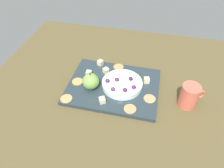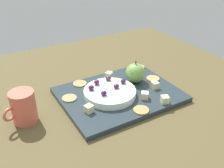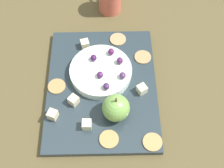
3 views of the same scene
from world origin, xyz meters
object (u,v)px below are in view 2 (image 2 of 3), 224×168
Objects in this scene: serving_dish at (110,93)px; grape_5 at (116,86)px; apple_whole at (135,73)px; cracker_3 at (138,67)px; cheese_cube_2 at (89,109)px; cheese_cube_3 at (155,85)px; cheese_cube_1 at (109,75)px; grape_3 at (104,93)px; grape_2 at (91,87)px; platter at (119,95)px; cheese_cube_0 at (145,95)px; grape_0 at (123,81)px; grape_4 at (108,78)px; cup at (23,106)px; grape_1 at (97,82)px; cheese_cube_4 at (165,99)px; cracker_0 at (69,98)px; cracker_1 at (80,84)px.

serving_dish is 2.94cm from grape_5.
cracker_3 is (7.49, 8.41, -3.17)cm from apple_whole.
cheese_cube_2 is 1.00× the size of cheese_cube_3.
cheese_cube_1 is 1.20× the size of grape_3.
grape_3 is (1.93, -5.00, -0.08)cm from grape_2.
grape_3 reaches higher than cheese_cube_1.
platter is at bearing -101.36° from cheese_cube_1.
serving_dish is (-3.62, -0.22, 1.92)cm from platter.
cheese_cube_0 is 8.90cm from grape_0.
apple_whole is at bearing -131.72° from cracker_3.
grape_5 is at bearing -23.88° from grape_2.
serving_dish is 23.10cm from cracker_3.
cracker_3 is 2.50× the size of grape_4.
grape_5 is 0.19× the size of cup.
grape_0 reaches higher than platter.
grape_2 is (-5.10, 3.12, 1.95)cm from serving_dish.
grape_5 is (-3.55, -1.58, -0.05)cm from grape_0.
cup is at bearing -175.17° from grape_4.
cheese_cube_2 is at bearing -160.26° from platter.
platter is 20.03× the size of grape_1.
cheese_cube_3 is 8.88cm from cheese_cube_4.
grape_2 is (-20.45, 6.46, 1.93)cm from cheese_cube_3.
grape_1 reaches higher than cheese_cube_1.
cheese_cube_4 reaches higher than cracker_0.
platter is 8.01× the size of cracker_1.
grape_2 is (-8.72, 2.89, 3.87)cm from platter.
serving_dish and cheese_cube_2 have the same top height.
cracker_0 is 9.40cm from cracker_1.
cheese_cube_1 is 0.48× the size of cracker_3.
grape_0 is (2.22, 1.21, 3.82)cm from platter.
grape_4 is (2.63, 5.63, 1.87)cm from serving_dish.
grape_1 is at bearing -162.07° from cracker_3.
cracker_0 is 2.50× the size of grape_5.
grape_5 is (7.39, -3.27, -0.10)cm from grape_2.
cheese_cube_0 is 36.09cm from cup.
cup reaches higher than apple_whole.
cracker_1 is at bearing 114.17° from serving_dish.
cheese_cube_1 is at bearing -5.86° from cracker_1.
platter is 5.52× the size of apple_whole.
cheese_cube_2 is 16.72cm from cracker_1.
cheese_cube_3 and cheese_cube_4 have the same top height.
cheese_cube_2 is 23.20cm from cheese_cube_4.
grape_3 is at bearing -81.36° from cracker_1.
platter is at bearing -52.22° from cracker_1.
cracker_0 is (-17.48, -5.61, -0.91)cm from cheese_cube_1.
grape_2 reaches higher than cheese_cube_1.
apple_whole is 11.70cm from cracker_3.
grape_0 is at bearing 13.74° from serving_dish.
grape_3 is at bearing -12.57° from cup.
cracker_0 is at bearing 6.79° from cup.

